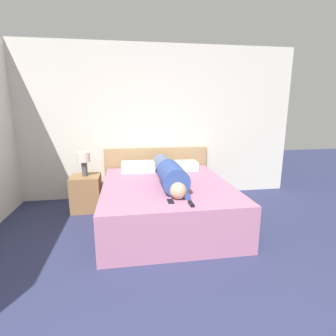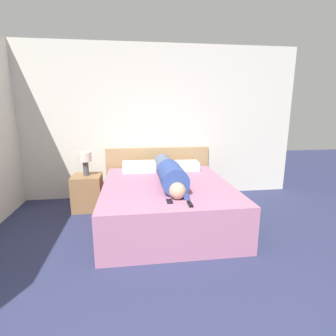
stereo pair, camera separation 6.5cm
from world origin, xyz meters
name	(u,v)px [view 1 (the left image)]	position (x,y,z in m)	size (l,w,h in m)	color
wall_back	(144,123)	(0.00, 3.60, 1.30)	(5.35, 0.06, 2.60)	silver
bed	(166,203)	(0.21, 2.40, 0.28)	(1.70, 2.04, 0.55)	#B2708E
headboard	(157,172)	(0.21, 3.53, 0.44)	(1.82, 0.04, 0.88)	tan
nightstand	(86,193)	(-0.95, 3.04, 0.27)	(0.44, 0.45, 0.54)	olive
table_lamp	(84,160)	(-0.95, 3.04, 0.80)	(0.19, 0.19, 0.37)	#4C4C51
person_lying	(169,173)	(0.25, 2.42, 0.70)	(0.32, 1.60, 0.32)	tan
pillow_near_headboard	(138,167)	(-0.13, 3.15, 0.63)	(0.53, 0.30, 0.15)	white
pillow_second	(182,166)	(0.59, 3.15, 0.62)	(0.50, 0.30, 0.14)	white
tv_remote	(191,204)	(0.35, 1.56, 0.57)	(0.04, 0.15, 0.02)	black
cell_phone	(170,201)	(0.15, 1.68, 0.56)	(0.06, 0.13, 0.01)	black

